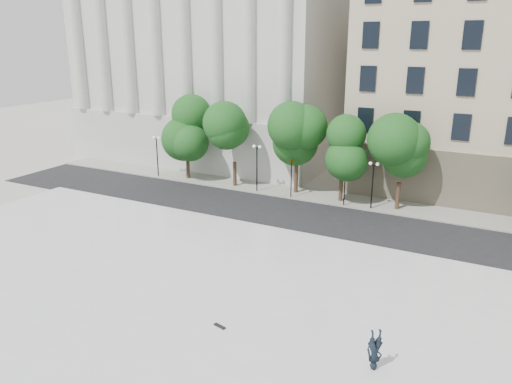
% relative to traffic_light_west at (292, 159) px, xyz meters
% --- Properties ---
extents(ground, '(160.00, 160.00, 0.00)m').
position_rel_traffic_light_west_xyz_m(ground, '(1.48, -22.30, -3.66)').
color(ground, beige).
rests_on(ground, ground).
extents(plaza, '(44.00, 22.00, 0.45)m').
position_rel_traffic_light_west_xyz_m(plaza, '(1.48, -19.30, -3.44)').
color(plaza, silver).
rests_on(plaza, ground).
extents(street, '(60.00, 8.00, 0.02)m').
position_rel_traffic_light_west_xyz_m(street, '(1.48, -4.30, -3.65)').
color(street, black).
rests_on(street, ground).
extents(far_sidewalk, '(60.00, 4.00, 0.12)m').
position_rel_traffic_light_west_xyz_m(far_sidewalk, '(1.48, 1.70, -3.60)').
color(far_sidewalk, gray).
rests_on(far_sidewalk, ground).
extents(building_west, '(31.50, 27.65, 25.60)m').
position_rel_traffic_light_west_xyz_m(building_west, '(-15.52, 16.27, 9.23)').
color(building_west, beige).
rests_on(building_west, ground).
extents(traffic_light_west, '(0.82, 1.69, 4.17)m').
position_rel_traffic_light_west_xyz_m(traffic_light_west, '(0.00, 0.00, 0.00)').
color(traffic_light_west, black).
rests_on(traffic_light_west, ground).
extents(traffic_light_east, '(0.79, 1.83, 4.22)m').
position_rel_traffic_light_west_xyz_m(traffic_light_east, '(5.03, 0.00, 0.06)').
color(traffic_light_east, black).
rests_on(traffic_light_east, ground).
extents(person_lying, '(1.58, 1.97, 0.51)m').
position_rel_traffic_light_west_xyz_m(person_lying, '(13.31, -21.54, -2.95)').
color(person_lying, black).
rests_on(person_lying, plaza).
extents(skateboard, '(0.72, 0.35, 0.07)m').
position_rel_traffic_light_west_xyz_m(skateboard, '(5.71, -21.83, -3.17)').
color(skateboard, black).
rests_on(skateboard, plaza).
extents(street_trees, '(37.44, 4.77, 7.63)m').
position_rel_traffic_light_west_xyz_m(street_trees, '(2.71, 1.19, 1.28)').
color(street_trees, '#382619').
rests_on(street_trees, ground).
extents(lamp_posts, '(36.07, 0.28, 4.56)m').
position_rel_traffic_light_west_xyz_m(lamp_posts, '(1.78, 0.30, -0.70)').
color(lamp_posts, black).
rests_on(lamp_posts, ground).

